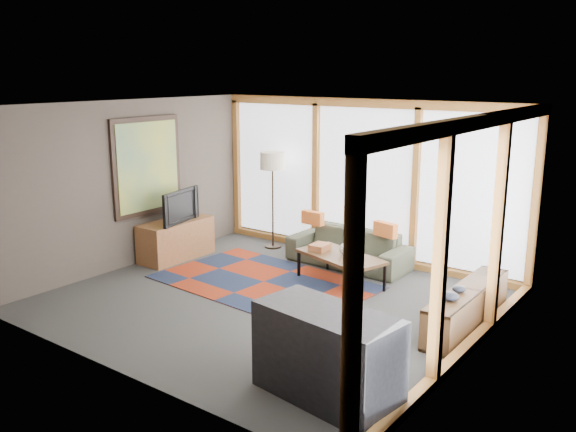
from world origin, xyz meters
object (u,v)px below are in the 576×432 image
Objects in this scene: sofa at (348,248)px; coffee_table at (340,269)px; tv_console at (176,240)px; television at (176,206)px; bookshelf at (467,308)px; floor_lamp at (273,200)px; bar_counter at (327,355)px.

coffee_table is at bearing -65.53° from sofa.
tv_console is (-2.83, -0.55, 0.10)m from coffee_table.
coffee_table is (0.35, -0.81, -0.07)m from sofa.
coffee_table is 2.89m from television.
bookshelf is 4.87m from tv_console.
tv_console reaches higher than coffee_table.
bookshelf is (3.98, -1.30, -0.60)m from floor_lamp.
bar_counter is at bearing -60.50° from coffee_table.
sofa is at bearing -71.15° from television.
tv_console is at bearing -150.39° from sofa.
tv_console is 4.94m from bar_counter.
television is at bearing -117.92° from floor_lamp.
television is at bearing -148.74° from sofa.
floor_lamp is at bearing 58.84° from tv_console.
sofa reaches higher than bookshelf.
coffee_table is 2.07m from bookshelf.
bar_counter reaches higher than tv_console.
tv_console reaches higher than sofa.
television reaches higher than bar_counter.
bar_counter is at bearing -60.89° from sofa.
floor_lamp is at bearing 177.26° from sofa.
bookshelf is at bearing -99.16° from television.
television is at bearing -177.63° from bookshelf.
tv_console is at bearing -121.16° from floor_lamp.
bookshelf is 4.83m from television.
television is 4.87m from bar_counter.
tv_console reaches higher than bookshelf.
television reaches higher than tv_console.
bookshelf is at bearing 86.93° from bar_counter.
sofa is at bearing 28.72° from tv_console.
sofa is 2.67m from bookshelf.
bookshelf is 2.09× the size of television.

